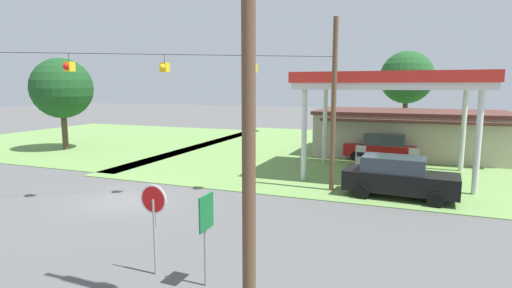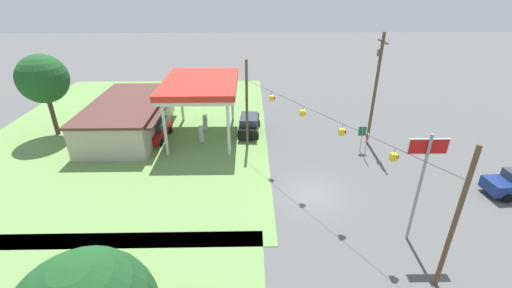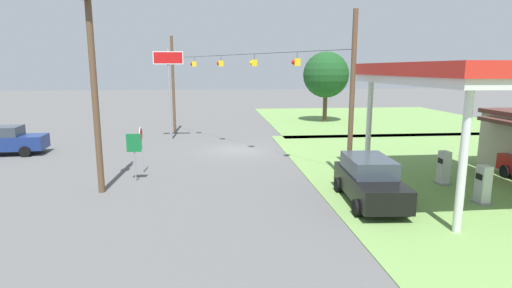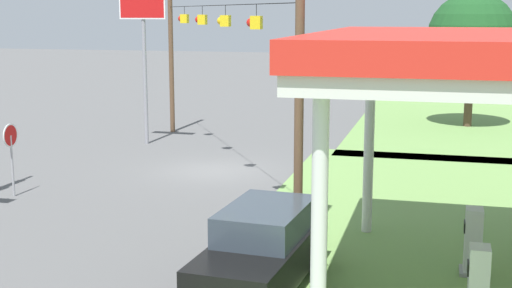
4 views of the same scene
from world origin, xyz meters
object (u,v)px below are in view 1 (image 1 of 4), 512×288
at_px(route_sign, 206,222).
at_px(car_at_pumps_front, 398,177).
at_px(fuel_pump_near, 360,161).
at_px(stop_sign_roadside, 154,210).
at_px(tree_west_verge, 62,88).
at_px(gas_station_canopy, 390,82).
at_px(utility_pole_main, 250,48).
at_px(fuel_pump_far, 413,164).
at_px(gas_station_store, 409,133).
at_px(car_at_pumps_rear, 382,147).
at_px(tree_behind_station, 407,78).

bearing_deg(route_sign, car_at_pumps_front, 67.38).
bearing_deg(fuel_pump_near, stop_sign_roadside, -104.02).
xyz_separation_m(fuel_pump_near, tree_west_verge, (-23.00, 0.54, 4.08)).
distance_m(route_sign, tree_west_verge, 26.17).
bearing_deg(gas_station_canopy, utility_pole_main, -96.53).
bearing_deg(utility_pole_main, fuel_pump_far, 78.52).
relative_size(gas_station_canopy, fuel_pump_far, 5.86).
bearing_deg(gas_station_store, fuel_pump_near, -108.47).
bearing_deg(car_at_pumps_front, gas_station_canopy, 103.59).
xyz_separation_m(gas_station_canopy, fuel_pump_near, (-1.43, -0.00, -4.48)).
relative_size(fuel_pump_far, route_sign, 0.68).
distance_m(gas_station_canopy, utility_pole_main, 16.20).
bearing_deg(gas_station_canopy, stop_sign_roadside, -109.08).
xyz_separation_m(car_at_pumps_front, stop_sign_roadside, (-5.89, -10.23, 0.84)).
bearing_deg(tree_west_verge, fuel_pump_far, -1.20).
height_order(car_at_pumps_rear, route_sign, route_sign).
xyz_separation_m(utility_pole_main, tree_west_verge, (-22.59, 16.63, -0.93)).
height_order(gas_station_canopy, car_at_pumps_rear, gas_station_canopy).
xyz_separation_m(car_at_pumps_front, tree_behind_station, (-0.07, 19.63, 4.81)).
xyz_separation_m(fuel_pump_far, route_sign, (-4.96, -14.89, 0.93)).
height_order(gas_station_store, car_at_pumps_rear, gas_station_store).
distance_m(car_at_pumps_front, route_sign, 11.18).
relative_size(gas_station_canopy, car_at_pumps_rear, 1.99).
relative_size(gas_station_store, stop_sign_roadside, 5.26).
bearing_deg(stop_sign_roadside, utility_pole_main, 158.91).
relative_size(gas_station_store, fuel_pump_near, 8.02).
height_order(gas_station_canopy, stop_sign_roadside, gas_station_canopy).
relative_size(fuel_pump_near, tree_west_verge, 0.23).
distance_m(gas_station_canopy, tree_behind_station, 15.06).
distance_m(gas_station_store, car_at_pumps_front, 12.30).
height_order(car_at_pumps_front, utility_pole_main, utility_pole_main).
bearing_deg(fuel_pump_near, car_at_pumps_rear, 78.99).
distance_m(car_at_pumps_rear, utility_pole_main, 21.28).
bearing_deg(car_at_pumps_rear, gas_station_canopy, 102.19).
distance_m(stop_sign_roadside, route_sign, 1.60).
bearing_deg(car_at_pumps_rear, tree_west_verge, 15.19).
bearing_deg(utility_pole_main, gas_station_canopy, 83.47).
xyz_separation_m(fuel_pump_near, stop_sign_roadside, (-3.70, -14.82, 1.04)).
relative_size(car_at_pumps_front, tree_west_verge, 0.70).
height_order(gas_station_store, route_sign, gas_station_store).
relative_size(gas_station_canopy, tree_behind_station, 1.18).
height_order(stop_sign_roadside, utility_pole_main, utility_pole_main).
height_order(gas_station_canopy, fuel_pump_far, gas_station_canopy).
relative_size(gas_station_canopy, fuel_pump_near, 5.86).
bearing_deg(utility_pole_main, car_at_pumps_front, 77.25).
bearing_deg(fuel_pump_near, tree_west_verge, 178.65).
bearing_deg(car_at_pumps_front, fuel_pump_near, 119.66).
height_order(fuel_pump_far, stop_sign_roadside, stop_sign_roadside).
bearing_deg(car_at_pumps_front, fuel_pump_far, 85.93).
distance_m(gas_station_store, tree_behind_station, 8.45).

